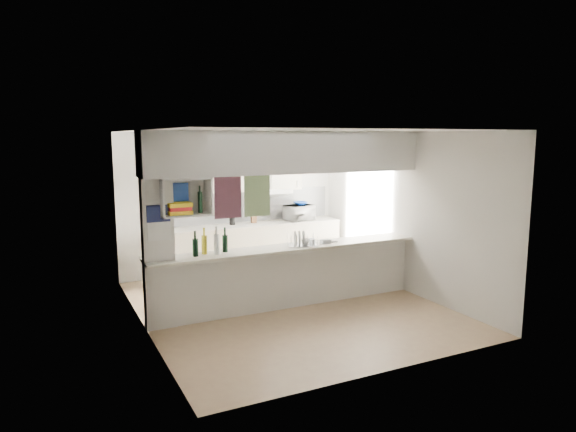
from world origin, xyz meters
TOP-DOWN VIEW (x-y plane):
  - floor at (0.00, 0.00)m, footprint 4.80×4.80m
  - ceiling at (0.00, 0.00)m, footprint 4.80×4.80m
  - wall_back at (0.00, 2.40)m, footprint 4.20×0.00m
  - wall_left at (-2.10, 0.00)m, footprint 0.00×4.80m
  - wall_right at (2.10, 0.00)m, footprint 0.00×4.80m
  - servery_partition at (-0.17, 0.00)m, footprint 4.20×0.50m
  - cubby_shelf at (-1.57, -0.06)m, footprint 0.65×0.35m
  - kitchen_run at (0.16, 2.14)m, footprint 3.60×0.63m
  - microwave at (1.25, 2.06)m, footprint 0.60×0.47m
  - bowl at (1.26, 2.04)m, footprint 0.26×0.26m
  - dish_rack at (0.22, -0.01)m, footprint 0.50×0.43m
  - cup at (0.25, -0.06)m, footprint 0.14×0.14m
  - wine_bottles at (-1.18, 0.03)m, footprint 0.53×0.16m
  - plastic_tubs at (0.49, 0.01)m, footprint 0.49×0.22m
  - utensil_jar at (-0.09, 2.15)m, footprint 0.11×0.11m
  - knife_block at (0.34, 2.18)m, footprint 0.10×0.08m

SIDE VIEW (x-z plane):
  - floor at x=0.00m, z-range 0.00..0.00m
  - kitchen_run at x=0.16m, z-range -0.29..1.95m
  - plastic_tubs at x=0.49m, z-range 0.92..0.99m
  - cup at x=0.25m, z-range 0.94..1.03m
  - utensil_jar at x=-0.09m, z-range 0.92..1.07m
  - dish_rack at x=0.22m, z-range 0.90..1.12m
  - knife_block at x=0.34m, z-range 0.92..1.11m
  - wine_bottles at x=-1.18m, z-range 0.87..1.25m
  - microwave at x=1.25m, z-range 0.92..1.22m
  - bowl at x=1.26m, z-range 1.22..1.28m
  - wall_back at x=0.00m, z-range -0.80..3.40m
  - wall_left at x=-2.10m, z-range -1.10..3.70m
  - wall_right at x=2.10m, z-range -1.10..3.70m
  - servery_partition at x=-0.17m, z-range 0.36..2.96m
  - cubby_shelf at x=-1.57m, z-range 1.46..1.96m
  - ceiling at x=0.00m, z-range 2.60..2.60m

